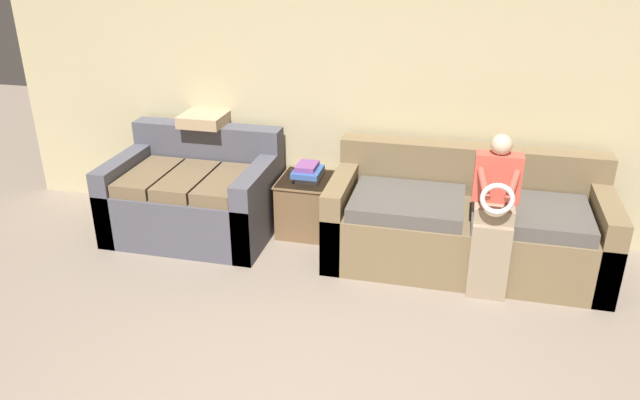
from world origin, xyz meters
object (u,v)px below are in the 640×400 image
couch_side (195,197)px  child_left_seated (494,211)px  book_stack (308,172)px  side_shelf (309,204)px  couch_main (466,224)px  throw_pillow (204,119)px

couch_side → child_left_seated: bearing=-9.0°
couch_side → book_stack: 1.02m
book_stack → side_shelf: bearing=89.7°
couch_main → book_stack: bearing=170.8°
book_stack → child_left_seated: bearing=-22.0°
couch_main → child_left_seated: (0.18, -0.40, 0.32)m
couch_side → book_stack: couch_side is taller
couch_side → throw_pillow: size_ratio=3.56×
couch_main → side_shelf: 1.37m
couch_side → side_shelf: bearing=13.4°
child_left_seated → side_shelf: 1.70m
child_left_seated → throw_pillow: bearing=163.4°
side_shelf → book_stack: book_stack is taller
book_stack → throw_pillow: (-0.98, 0.13, 0.37)m
child_left_seated → book_stack: 1.66m
couch_main → throw_pillow: throw_pillow is taller
throw_pillow → side_shelf: bearing=-7.3°
throw_pillow → child_left_seated: bearing=-16.6°
side_shelf → throw_pillow: bearing=172.7°
child_left_seated → throw_pillow: size_ratio=3.09×
couch_main → couch_side: couch_side is taller
couch_side → book_stack: size_ratio=4.70×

